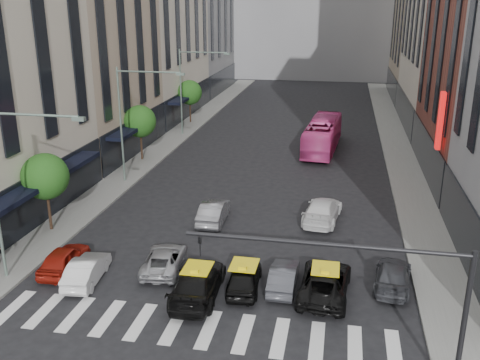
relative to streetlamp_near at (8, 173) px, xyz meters
The scene contains 24 objects.
ground 12.32m from the streetlamp_near, 21.72° to the right, with size 160.00×160.00×0.00m, color black.
sidewalk_left 26.69m from the streetlamp_near, 93.21° to the left, with size 3.00×96.00×0.15m, color slate.
sidewalk_right 34.27m from the streetlamp_near, 50.35° to the left, with size 3.00×96.00×0.15m, color slate.
building_left_b 25.72m from the streetlamp_near, 106.16° to the left, with size 8.00×16.00×24.00m, color tan.
building_right_d 67.22m from the streetlamp_near, 66.09° to the left, with size 8.00×18.00×28.00m, color tan.
tree_near 6.65m from the streetlamp_near, 106.32° to the left, with size 2.88×2.88×4.95m.
tree_mid 22.18m from the streetlamp_near, 94.56° to the left, with size 2.88×2.88×4.95m.
tree_far 38.11m from the streetlamp_near, 92.65° to the left, with size 2.88×2.88×4.95m.
streetlamp_near is the anchor object (origin of this frame).
streetlamp_mid 16.00m from the streetlamp_near, 90.00° to the left, with size 5.38×0.25×9.00m.
streetlamp_far 32.00m from the streetlamp_near, 90.00° to the left, with size 5.38×0.25×9.00m.
traffic_signal 18.48m from the streetlamp_near, 15.74° to the right, with size 10.10×0.20×6.00m.
liberty_sign 27.73m from the streetlamp_near, 35.24° to the left, with size 0.30×0.70×4.00m.
car_red 5.65m from the streetlamp_near, 40.47° to the left, with size 1.60×3.98×1.36m, color maroon.
car_white_front 6.26m from the streetlamp_near, ahead, with size 1.39×3.99×1.31m, color silver.
car_silver 9.07m from the streetlamp_near, 19.97° to the left, with size 2.03×4.40×1.22m, color #A2A3A8.
taxi_left 10.75m from the streetlamp_near, ahead, with size 2.15×5.29×1.53m, color black.
taxi_center 12.75m from the streetlamp_near, ahead, with size 1.58×3.94×1.34m, color black.
car_grey_mid 14.60m from the streetlamp_near, ahead, with size 1.32×3.78×1.25m, color #3D3E44.
taxi_right 16.49m from the streetlamp_near, ahead, with size 2.35×5.09×1.41m, color black.
car_grey_curb 19.90m from the streetlamp_near, ahead, with size 1.76×4.33×1.26m, color #3D3F45.
car_row2_left 13.42m from the streetlamp_near, 49.64° to the left, with size 1.51×4.34×1.43m, color gray.
car_row2_right 19.29m from the streetlamp_near, 36.06° to the left, with size 2.11×5.19×1.51m, color white.
bus 32.23m from the streetlamp_near, 63.58° to the left, with size 2.60×11.13×3.10m, color #DE4191.
Camera 1 is at (5.85, -18.29, 13.93)m, focal length 40.00 mm.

